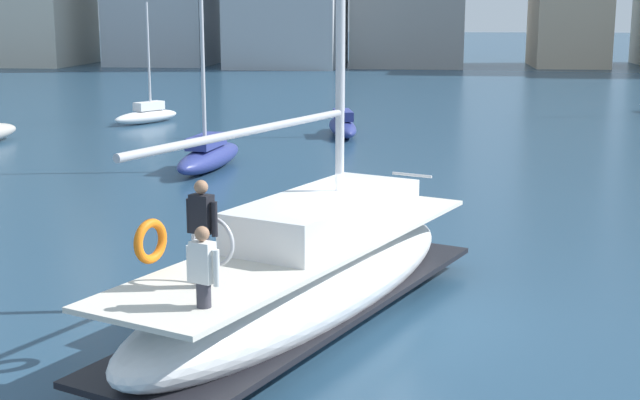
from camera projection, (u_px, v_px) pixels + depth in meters
The scene contains 5 objects.
ground_plane at pixel (381, 316), 16.03m from camera, with size 400.00×400.00×0.00m, color navy.
main_sailboat at pixel (308, 273), 15.51m from camera, with size 5.95×9.78×13.57m.
moored_sloop_far at pixel (343, 124), 38.66m from camera, with size 2.01×4.66×7.99m.
moored_cutter_left at pixel (209, 154), 30.50m from camera, with size 1.76×5.14×6.66m.
moored_ketch_distant at pixel (147, 114), 42.96m from camera, with size 2.71×3.77×5.71m.
Camera 1 is at (0.77, -15.25, 5.41)m, focal length 50.13 mm.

